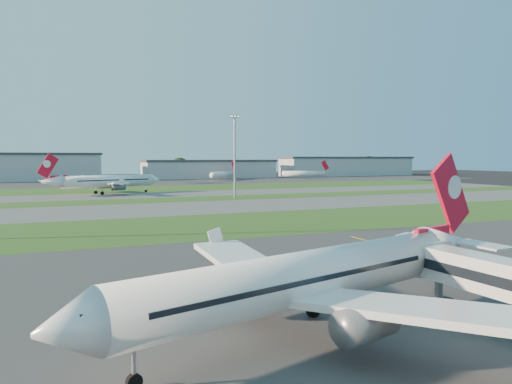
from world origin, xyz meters
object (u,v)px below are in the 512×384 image
mini_jet_near (223,174)px  light_mast_centre (235,151)px  airliner_parked (309,279)px  airliner_taxiing (108,181)px  mini_jet_far (304,173)px

mini_jet_near → light_mast_centre: (-38.29, -117.23, 11.53)m
airliner_parked → airliner_taxiing: bearing=73.0°
airliner_parked → mini_jet_far: size_ratio=1.30×
mini_jet_far → mini_jet_near: bearing=-171.8°
airliner_parked → airliner_taxiing: airliner_taxiing is taller
light_mast_centre → mini_jet_far: bearing=52.3°
light_mast_centre → mini_jet_near: bearing=71.9°
mini_jet_near → mini_jet_far: (49.03, -4.15, 0.00)m
airliner_taxiing → mini_jet_near: airliner_taxiing is taller
mini_jet_near → mini_jet_far: 49.21m
mini_jet_far → light_mast_centre: (-87.32, -113.08, 11.53)m
airliner_parked → mini_jet_near: (76.54, 231.40, -0.83)m
airliner_taxiing → mini_jet_near: (72.28, 82.91, -1.12)m
mini_jet_near → mini_jet_far: size_ratio=0.78×
airliner_taxiing → mini_jet_near: 109.99m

